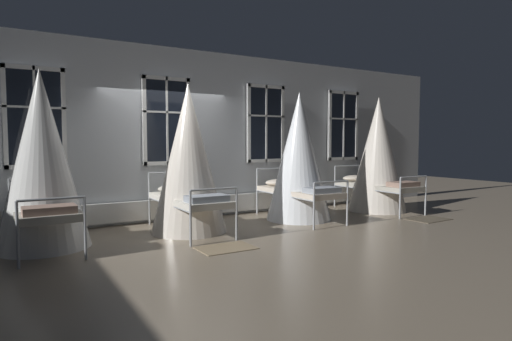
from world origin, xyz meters
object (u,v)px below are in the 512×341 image
(cot_third, at_px, (189,160))
(cot_fifth, at_px, (378,156))
(cot_fourth, at_px, (299,158))
(cot_second, at_px, (42,161))

(cot_third, xyz_separation_m, cot_fifth, (4.47, -0.02, 0.01))
(cot_fourth, bearing_deg, cot_second, 90.43)
(cot_second, distance_m, cot_third, 2.22)
(cot_second, height_order, cot_third, cot_second)
(cot_second, height_order, cot_fourth, cot_second)
(cot_third, bearing_deg, cot_fifth, -90.79)
(cot_second, xyz_separation_m, cot_third, (2.22, -0.02, -0.03))
(cot_third, relative_size, cot_fourth, 1.00)
(cot_second, relative_size, cot_fourth, 1.03)
(cot_second, bearing_deg, cot_fourth, -91.84)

